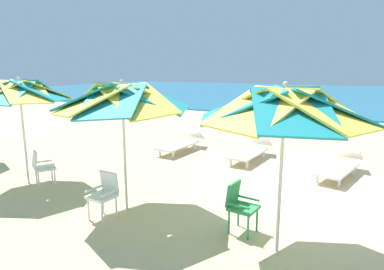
{
  "coord_description": "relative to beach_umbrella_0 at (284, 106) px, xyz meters",
  "views": [
    {
      "loc": [
        1.03,
        -7.37,
        2.76
      ],
      "look_at": [
        -3.06,
        0.35,
        1.0
      ],
      "focal_mm": 31.39,
      "sensor_mm": 36.0,
      "label": 1
    }
  ],
  "objects": [
    {
      "name": "surf_foam",
      "position": [
        0.02,
        14.2,
        -2.22
      ],
      "size": [
        80.0,
        0.7,
        0.01
      ],
      "primitive_type": "cube",
      "color": "white",
      "rests_on": "ground"
    },
    {
      "name": "sea",
      "position": [
        0.02,
        32.5,
        -2.17
      ],
      "size": [
        80.0,
        36.0,
        0.1
      ],
      "primitive_type": "cube",
      "color": "teal",
      "rests_on": "ground"
    },
    {
      "name": "sun_lounger_1",
      "position": [
        0.53,
        4.34,
        -1.94
      ],
      "size": [
        1.05,
        2.23,
        0.62
      ],
      "color": "white",
      "rests_on": "ground"
    },
    {
      "name": "ground_plane",
      "position": [
        0.02,
        2.62,
        -2.22
      ],
      "size": [
        80.0,
        80.0,
        0.0
      ],
      "primitive_type": "plane",
      "color": "#D3B784"
    },
    {
      "name": "beachgoer_seated",
      "position": [
        -3.84,
        12.32,
        -1.93
      ],
      "size": [
        0.3,
        0.93,
        0.92
      ],
      "color": "red",
      "rests_on": "ground"
    },
    {
      "name": "sun_lounger_2",
      "position": [
        -2.0,
        4.81,
        -1.94
      ],
      "size": [
        0.8,
        2.19,
        0.62
      ],
      "color": "white",
      "rests_on": "ground"
    },
    {
      "name": "beach_umbrella_2",
      "position": [
        -6.11,
        0.26,
        -0.01
      ],
      "size": [
        2.29,
        2.29,
        2.56
      ],
      "color": "silver",
      "rests_on": "ground"
    },
    {
      "name": "plastic_chair_1",
      "position": [
        -3.13,
        -0.33,
        -1.73
      ],
      "size": [
        0.47,
        0.5,
        0.87
      ],
      "color": "white",
      "rests_on": "ground"
    },
    {
      "name": "sun_lounger_3",
      "position": [
        -4.39,
        4.74,
        -1.94
      ],
      "size": [
        0.77,
        2.18,
        0.62
      ],
      "color": "white",
      "rests_on": "ground"
    },
    {
      "name": "beach_umbrella_1",
      "position": [
        -3.01,
        0.15,
        -0.04
      ],
      "size": [
        2.56,
        2.56,
        2.54
      ],
      "color": "silver",
      "rests_on": "ground"
    },
    {
      "name": "plastic_chair_0",
      "position": [
        -0.73,
        0.33,
        -1.73
      ],
      "size": [
        0.51,
        0.49,
        0.87
      ],
      "color": "#2D8C4C",
      "rests_on": "ground"
    },
    {
      "name": "beach_umbrella_0",
      "position": [
        0.0,
        0.0,
        0.0
      ],
      "size": [
        2.52,
        2.52,
        2.57
      ],
      "color": "silver",
      "rests_on": "ground"
    },
    {
      "name": "plastic_chair_2",
      "position": [
        -5.6,
        0.27,
        -1.73
      ],
      "size": [
        0.6,
        0.62,
        0.87
      ],
      "color": "white",
      "rests_on": "ground"
    }
  ]
}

